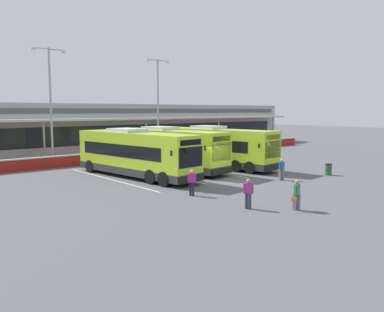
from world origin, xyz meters
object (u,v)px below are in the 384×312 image
object	(u,v)px
coach_bus_left_centre	(168,150)
pedestrian_in_dark_coat	(192,182)
pedestrian_child	(282,169)
pedestrian_near_bin	(248,193)
coach_bus_centre	(216,148)
coach_bus_leftmost	(135,154)
lamp_post_centre	(158,101)
litter_bin	(328,169)
lamp_post_west	(51,99)
pedestrian_with_handbag	(297,194)

from	to	relation	value
coach_bus_left_centre	pedestrian_in_dark_coat	xyz separation A→B (m)	(-5.22, -9.21, -0.91)
coach_bus_left_centre	pedestrian_child	size ratio (longest dim) A/B	7.61
coach_bus_left_centre	pedestrian_near_bin	bearing A→B (deg)	-110.52
coach_bus_centre	pedestrian_near_bin	distance (m)	15.65
coach_bus_leftmost	lamp_post_centre	bearing A→B (deg)	46.89
coach_bus_left_centre	pedestrian_near_bin	distance (m)	14.59
pedestrian_child	litter_bin	xyz separation A→B (m)	(4.83, -1.06, -0.41)
coach_bus_centre	lamp_post_west	bearing A→B (deg)	134.40
coach_bus_centre	pedestrian_near_bin	bearing A→B (deg)	-128.27
coach_bus_centre	litter_bin	bearing A→B (deg)	-68.81
pedestrian_with_handbag	pedestrian_in_dark_coat	xyz separation A→B (m)	(-1.82, 6.27, 0.02)
lamp_post_west	coach_bus_centre	bearing A→B (deg)	-45.60
coach_bus_leftmost	pedestrian_with_handbag	size ratio (longest dim) A/B	7.61
pedestrian_child	lamp_post_west	size ratio (longest dim) A/B	0.15
lamp_post_centre	pedestrian_in_dark_coat	bearing A→B (deg)	-120.92
lamp_post_centre	pedestrian_with_handbag	bearing A→B (deg)	-110.77
lamp_post_west	pedestrian_near_bin	bearing A→B (deg)	-87.03
lamp_post_west	lamp_post_centre	world-z (taller)	same
coach_bus_leftmost	litter_bin	bearing A→B (deg)	-37.93
coach_bus_left_centre	pedestrian_in_dark_coat	size ratio (longest dim) A/B	7.61
pedestrian_with_handbag	litter_bin	world-z (taller)	pedestrian_with_handbag
coach_bus_leftmost	lamp_post_centre	size ratio (longest dim) A/B	1.12
pedestrian_in_dark_coat	litter_bin	world-z (taller)	pedestrian_in_dark_coat
coach_bus_leftmost	pedestrian_with_handbag	world-z (taller)	coach_bus_leftmost
pedestrian_with_handbag	pedestrian_near_bin	xyz separation A→B (m)	(-1.70, 1.84, 0.02)
lamp_post_centre	pedestrian_child	bearing A→B (deg)	-98.37
coach_bus_leftmost	coach_bus_centre	bearing A→B (deg)	-1.71
pedestrian_child	litter_bin	distance (m)	4.96
coach_bus_centre	lamp_post_centre	bearing A→B (deg)	81.75
lamp_post_centre	litter_bin	world-z (taller)	lamp_post_centre
coach_bus_left_centre	coach_bus_centre	bearing A→B (deg)	-16.62
lamp_post_west	litter_bin	size ratio (longest dim) A/B	11.83
pedestrian_with_handbag	lamp_post_west	size ratio (longest dim) A/B	0.15
pedestrian_with_handbag	lamp_post_centre	bearing A→B (deg)	69.23
pedestrian_with_handbag	lamp_post_west	bearing A→B (deg)	96.58
pedestrian_near_bin	lamp_post_west	distance (m)	24.04
coach_bus_leftmost	pedestrian_near_bin	world-z (taller)	coach_bus_leftmost
coach_bus_centre	pedestrian_child	world-z (taller)	coach_bus_centre
pedestrian_with_handbag	pedestrian_child	xyz separation A→B (m)	(6.75, 5.90, 0.02)
pedestrian_child	lamp_post_west	world-z (taller)	lamp_post_west
pedestrian_in_dark_coat	lamp_post_west	bearing A→B (deg)	93.31
coach_bus_leftmost	litter_bin	xyz separation A→B (m)	(12.23, -9.53, -1.32)
pedestrian_in_dark_coat	lamp_post_west	size ratio (longest dim) A/B	0.15
lamp_post_west	litter_bin	xyz separation A→B (m)	(14.49, -20.39, -5.82)
pedestrian_with_handbag	litter_bin	xyz separation A→B (m)	(11.57, 4.84, -0.39)
coach_bus_leftmost	pedestrian_child	world-z (taller)	coach_bus_leftmost
coach_bus_left_centre	litter_bin	bearing A→B (deg)	-52.48
coach_bus_leftmost	coach_bus_centre	xyz separation A→B (m)	(8.64, -0.26, 0.00)
coach_bus_centre	pedestrian_child	size ratio (longest dim) A/B	7.61
coach_bus_centre	pedestrian_in_dark_coat	size ratio (longest dim) A/B	7.61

